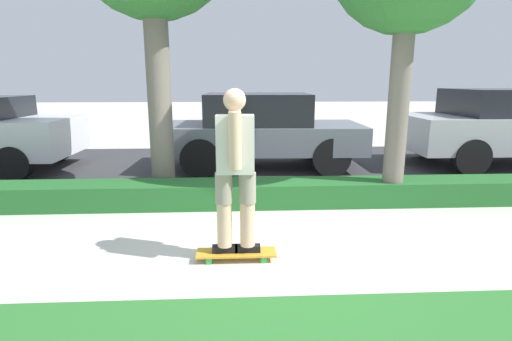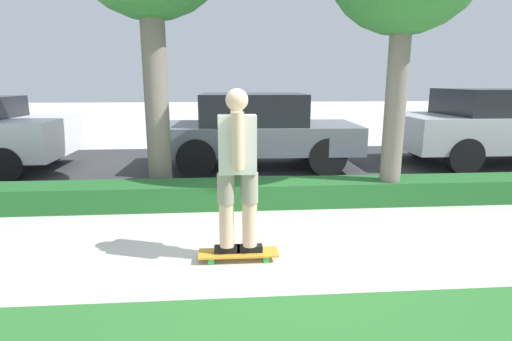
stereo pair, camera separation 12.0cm
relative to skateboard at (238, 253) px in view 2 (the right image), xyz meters
The scene contains 7 objects.
ground_plane 0.48m from the skateboard, 30.43° to the left, with size 60.00×60.00×0.00m, color beige.
street_asphalt 4.46m from the skateboard, 84.71° to the left, with size 18.34×5.00×0.01m.
hedge_row 1.89m from the skateboard, 77.42° to the left, with size 18.34×0.60×0.35m.
skateboard is the anchor object (origin of this frame).
skater_person 0.90m from the skateboard, 165.96° to the right, with size 0.49×0.42×1.65m.
parked_car_middle 4.51m from the skateboard, 82.98° to the left, with size 4.08×1.92×1.54m.
parked_car_rear 7.49m from the skateboard, 36.42° to the left, with size 4.79×2.05×1.63m.
Camera 2 is at (-0.52, -4.06, 1.81)m, focal length 28.00 mm.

